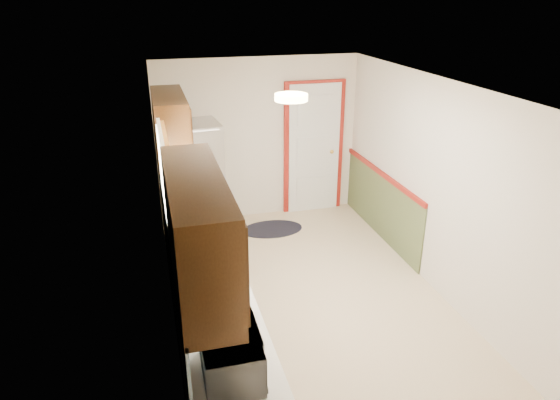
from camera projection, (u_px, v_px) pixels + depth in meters
room_shell at (313, 204)px, 5.17m from camera, size 3.20×5.20×2.52m
kitchen_run at (199, 266)px, 4.76m from camera, size 0.63×4.00×2.20m
back_wall_trim at (328, 160)px, 7.50m from camera, size 1.12×2.30×2.08m
ceiling_fixture at (291, 97)px, 4.47m from camera, size 0.30×0.30×0.06m
microwave at (231, 351)px, 3.17m from camera, size 0.31×0.56×0.38m
refrigerator at (196, 183)px, 6.79m from camera, size 0.74×0.73×1.66m
rug at (272, 229)px, 7.33m from camera, size 0.90×0.59×0.01m
cooktop at (187, 192)px, 6.15m from camera, size 0.51×0.62×0.02m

